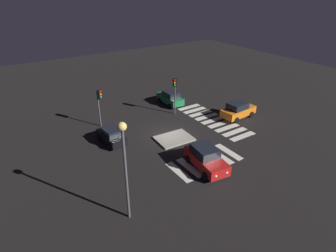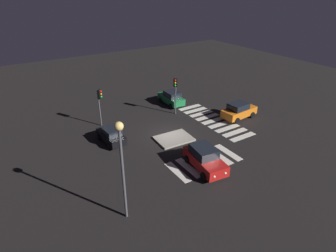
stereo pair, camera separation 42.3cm
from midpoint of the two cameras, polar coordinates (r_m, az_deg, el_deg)
ground_plane at (r=29.89m, az=-0.41°, el=-1.71°), size 80.00×80.00×0.00m
traffic_island at (r=28.94m, az=0.80°, el=-2.54°), size 3.73×2.88×0.18m
car_black at (r=28.63m, az=-11.68°, el=-1.89°), size 1.96×3.80×1.61m
car_red at (r=24.46m, az=7.06°, el=-6.41°), size 2.54×4.65×1.95m
car_green at (r=37.15m, az=0.14°, el=5.68°), size 1.94×4.10×1.78m
car_orange at (r=34.23m, az=13.49°, el=3.10°), size 4.46×2.31×1.89m
traffic_light_north at (r=33.26m, az=0.99°, el=7.75°), size 0.54×0.53×4.50m
traffic_light_west at (r=31.20m, az=-14.00°, el=5.24°), size 0.54×0.53×4.24m
street_lamp at (r=17.50m, az=-9.41°, el=-5.85°), size 0.56×0.56×7.18m
crosswalk_near at (r=25.77m, az=6.97°, el=-7.02°), size 6.45×3.20×0.02m
crosswalk_side at (r=33.32m, az=8.63°, el=1.15°), size 3.20×9.90×0.02m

